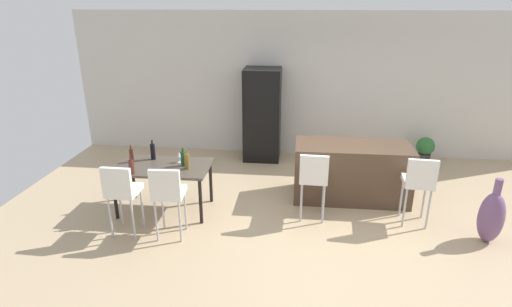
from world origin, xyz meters
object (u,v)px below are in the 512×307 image
Objects in this scene: dining_chair_far at (168,191)px; wine_bottle_end at (132,155)px; wine_bottle_corner at (183,159)px; wine_bottle_near at (153,151)px; dining_table at (163,170)px; bar_chair_middle at (419,180)px; refrigerator at (262,115)px; bar_chair_left at (314,176)px; wine_glass_left at (179,155)px; floor_vase at (491,217)px; dining_chair_near at (121,189)px; wine_bottle_middle at (187,161)px; kitchen_island at (351,172)px; wine_bottle_inner at (131,167)px; potted_plant at (425,149)px.

wine_bottle_end is at bearing 134.02° from dining_chair_far.
wine_bottle_near is (-0.54, 0.21, 0.01)m from wine_bottle_corner.
dining_table is at bearing -10.07° from wine_bottle_end.
bar_chair_middle is 0.57× the size of refrigerator.
bar_chair_left is 1.00× the size of dining_chair_far.
wine_glass_left is 2.49m from refrigerator.
floor_vase is (4.59, -0.40, -0.30)m from dining_table.
wine_bottle_near is at bearing 169.12° from wine_glass_left.
dining_chair_near reaches higher than wine_bottle_corner.
dining_table is 8.07× the size of wine_glass_left.
wine_bottle_middle is (0.40, -0.08, 0.19)m from dining_table.
wine_bottle_corner reaches higher than dining_table.
dining_chair_far is 4.30m from floor_vase.
floor_vase is at bearing -5.01° from dining_table.
dining_table is at bearing 67.56° from dining_chair_near.
refrigerator reaches higher than wine_bottle_near.
refrigerator is (1.50, 2.16, 0.05)m from wine_bottle_near.
kitchen_island is at bearing 18.37° from wine_bottle_middle.
floor_vase is (4.27, -0.43, -0.48)m from wine_bottle_corner.
kitchen_island is 10.47× the size of wine_glass_left.
dining_chair_far is at bearing -45.98° from wine_bottle_end.
wine_bottle_middle is at bearing 175.65° from floor_vase.
wine_bottle_near reaches higher than dining_chair_far.
bar_chair_left is at bearing -5.79° from wine_glass_left.
kitchen_island is at bearing 10.83° from wine_bottle_end.
wine_bottle_middle reaches higher than floor_vase.
dining_table is 0.83m from dining_chair_near.
wine_bottle_near is (-3.11, -0.50, 0.41)m from kitchen_island.
wine_bottle_inner is (-3.22, -1.08, 0.39)m from kitchen_island.
dining_chair_near is 5.78m from potted_plant.
wine_bottle_middle is (-2.48, -0.82, 0.40)m from kitchen_island.
dining_table is at bearing 178.71° from bar_chair_left.
dining_chair_near is at bearing -77.28° from wine_bottle_end.
wine_glass_left is (-3.49, 0.21, 0.17)m from bar_chair_middle.
wine_bottle_middle is at bearing -178.97° from bar_chair_left.
wine_bottle_inner is at bearing 92.67° from dining_chair_near.
floor_vase is (2.34, -0.35, -0.33)m from bar_chair_left.
wine_bottle_middle is 0.32× the size of floor_vase.
refrigerator is at bearing 63.35° from dining_chair_near.
floor_vase is (0.88, -0.35, -0.33)m from bar_chair_middle.
floor_vase reaches higher than potted_plant.
dining_chair_far is 0.94m from wine_glass_left.
dining_chair_near reaches higher than dining_table.
kitchen_island is 3.47m from wine_bottle_end.
wine_bottle_end is (-0.19, 0.86, 0.15)m from dining_chair_near.
wine_bottle_corner is 0.58m from wine_bottle_near.
wine_bottle_corner is at bearing -4.31° from wine_bottle_end.
wine_bottle_inner reaches higher than wine_glass_left.
dining_chair_far is 1.14× the size of floor_vase.
potted_plant is at bearing 24.65° from wine_bottle_end.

